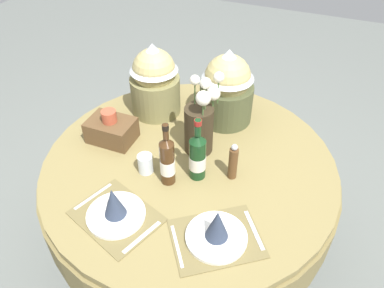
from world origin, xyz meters
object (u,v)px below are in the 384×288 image
place_setting_left (115,209)px  wine_bottle_centre (198,156)px  flower_vase (200,124)px  gift_tub_back_left (154,77)px  place_setting_right (217,231)px  wine_bottle_left (167,161)px  dining_table (189,182)px  woven_basket_side_left (111,129)px  tumbler_near_right (145,164)px  pepper_mill (233,162)px  gift_tub_back_centre (227,84)px

place_setting_left → wine_bottle_centre: (0.22, 0.34, 0.07)m
flower_vase → gift_tub_back_left: 0.40m
place_setting_right → wine_bottle_left: wine_bottle_left is taller
place_setting_right → dining_table: bearing=125.7°
wine_bottle_left → gift_tub_back_left: gift_tub_back_left is taller
wine_bottle_centre → woven_basket_side_left: 0.50m
wine_bottle_centre → tumbler_near_right: bearing=-164.7°
dining_table → woven_basket_side_left: (-0.42, 0.01, 0.21)m
wine_bottle_left → pepper_mill: bearing=27.2°
flower_vase → woven_basket_side_left: (-0.44, -0.09, -0.09)m
dining_table → woven_basket_side_left: size_ratio=6.24×
wine_bottle_left → woven_basket_side_left: wine_bottle_left is taller
gift_tub_back_centre → pepper_mill: bearing=-67.8°
wine_bottle_left → pepper_mill: wine_bottle_left is taller
flower_vase → wine_bottle_left: flower_vase is taller
place_setting_right → wine_bottle_centre: bearing=123.4°
flower_vase → place_setting_left: bearing=-107.8°
dining_table → place_setting_left: 0.48m
flower_vase → gift_tub_back_centre: 0.30m
flower_vase → wine_bottle_centre: flower_vase is taller
place_setting_left → place_setting_right: bearing=7.1°
place_setting_left → pepper_mill: size_ratio=2.14×
pepper_mill → gift_tub_back_centre: size_ratio=0.47×
gift_tub_back_centre → woven_basket_side_left: (-0.47, -0.38, -0.15)m
flower_vase → tumbler_near_right: bearing=-126.4°
place_setting_right → pepper_mill: size_ratio=2.24×
gift_tub_back_left → woven_basket_side_left: (-0.10, -0.31, -0.15)m
tumbler_near_right → pepper_mill: (0.38, 0.11, 0.04)m
place_setting_left → flower_vase: bearing=72.2°
dining_table → wine_bottle_left: bearing=-104.0°
place_setting_left → pepper_mill: (0.37, 0.39, 0.04)m
flower_vase → woven_basket_side_left: 0.46m
place_setting_left → wine_bottle_left: wine_bottle_left is taller
place_setting_left → place_setting_right: same height
flower_vase → wine_bottle_centre: (0.05, -0.17, -0.04)m
place_setting_right → tumbler_near_right: bearing=151.4°
flower_vase → woven_basket_side_left: size_ratio=1.78×
wine_bottle_left → tumbler_near_right: (-0.12, 0.02, -0.08)m
dining_table → woven_basket_side_left: 0.47m
wine_bottle_left → tumbler_near_right: size_ratio=3.43×
wine_bottle_left → wine_bottle_centre: 0.13m
dining_table → gift_tub_back_centre: gift_tub_back_centre is taller
tumbler_near_right → gift_tub_back_left: 0.51m
wine_bottle_left → woven_basket_side_left: (-0.38, 0.16, -0.06)m
place_setting_right → flower_vase: bearing=118.0°
place_setting_left → tumbler_near_right: 0.28m
pepper_mill → woven_basket_side_left: 0.64m
flower_vase → wine_bottle_left: (-0.05, -0.25, -0.03)m
woven_basket_side_left → wine_bottle_left: bearing=-22.7°
flower_vase → pepper_mill: flower_vase is taller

